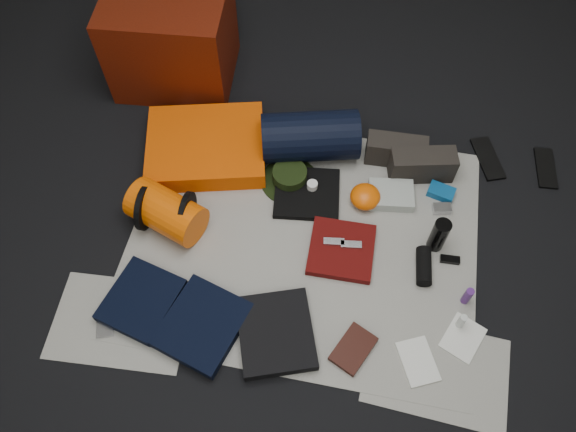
% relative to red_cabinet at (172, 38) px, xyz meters
% --- Properties ---
extents(floor, '(4.50, 4.50, 0.02)m').
position_rel_red_cabinet_xyz_m(floor, '(0.88, -0.92, -0.27)').
color(floor, black).
rests_on(floor, ground).
extents(newspaper_mat, '(1.60, 1.30, 0.01)m').
position_rel_red_cabinet_xyz_m(newspaper_mat, '(0.88, -0.92, -0.25)').
color(newspaper_mat, '#B2B1A4').
rests_on(newspaper_mat, floor).
extents(newspaper_sheet_front_left, '(0.61, 0.44, 0.00)m').
position_rel_red_cabinet_xyz_m(newspaper_sheet_front_left, '(0.18, -1.47, -0.25)').
color(newspaper_sheet_front_left, '#B2B1A4').
rests_on(newspaper_sheet_front_left, floor).
extents(newspaper_sheet_front_right, '(0.60, 0.43, 0.00)m').
position_rel_red_cabinet_xyz_m(newspaper_sheet_front_right, '(1.53, -1.42, -0.25)').
color(newspaper_sheet_front_right, '#B2B1A4').
rests_on(newspaper_sheet_front_right, floor).
extents(red_cabinet, '(0.66, 0.57, 0.51)m').
position_rel_red_cabinet_xyz_m(red_cabinet, '(0.00, 0.00, 0.00)').
color(red_cabinet, '#521306').
rests_on(red_cabinet, floor).
extents(sleeping_pad, '(0.68, 0.61, 0.11)m').
position_rel_red_cabinet_xyz_m(sleeping_pad, '(0.31, -0.52, -0.20)').
color(sleeping_pad, '#E94E02').
rests_on(sleeping_pad, newspaper_mat).
extents(stuff_sack, '(0.39, 0.31, 0.20)m').
position_rel_red_cabinet_xyz_m(stuff_sack, '(0.24, -0.95, -0.15)').
color(stuff_sack, '#E05203').
rests_on(stuff_sack, newspaper_mat).
extents(sack_strap_left, '(0.02, 0.22, 0.22)m').
position_rel_red_cabinet_xyz_m(sack_strap_left, '(0.14, -0.95, -0.14)').
color(sack_strap_left, black).
rests_on(sack_strap_left, newspaper_mat).
extents(sack_strap_right, '(0.02, 0.22, 0.22)m').
position_rel_red_cabinet_xyz_m(sack_strap_right, '(0.34, -0.95, -0.14)').
color(sack_strap_right, black).
rests_on(sack_strap_right, newspaper_mat).
extents(navy_duffel, '(0.52, 0.36, 0.25)m').
position_rel_red_cabinet_xyz_m(navy_duffel, '(0.82, -0.41, -0.13)').
color(navy_duffel, black).
rests_on(navy_duffel, newspaper_mat).
extents(boonie_brim, '(0.36, 0.36, 0.01)m').
position_rel_red_cabinet_xyz_m(boonie_brim, '(0.75, -0.61, -0.25)').
color(boonie_brim, black).
rests_on(boonie_brim, newspaper_mat).
extents(boonie_crown, '(0.17, 0.17, 0.07)m').
position_rel_red_cabinet_xyz_m(boonie_crown, '(0.75, -0.61, -0.20)').
color(boonie_crown, black).
rests_on(boonie_crown, boonie_brim).
extents(hiking_boot_left, '(0.30, 0.12, 0.15)m').
position_rel_red_cabinet_xyz_m(hiking_boot_left, '(1.25, -0.37, -0.18)').
color(hiking_boot_left, '#28241F').
rests_on(hiking_boot_left, newspaper_mat).
extents(hiking_boot_right, '(0.33, 0.19, 0.16)m').
position_rel_red_cabinet_xyz_m(hiking_boot_right, '(1.38, -0.44, -0.17)').
color(hiking_boot_right, '#28241F').
rests_on(hiking_boot_right, newspaper_mat).
extents(flip_flop_left, '(0.19, 0.28, 0.01)m').
position_rel_red_cabinet_xyz_m(flip_flop_left, '(1.72, -0.28, -0.25)').
color(flip_flop_left, black).
rests_on(flip_flop_left, floor).
extents(flip_flop_right, '(0.11, 0.25, 0.01)m').
position_rel_red_cabinet_xyz_m(flip_flop_right, '(2.01, -0.28, -0.25)').
color(flip_flop_right, black).
rests_on(flip_flop_right, floor).
extents(trousers_navy_a, '(0.35, 0.38, 0.05)m').
position_rel_red_cabinet_xyz_m(trousers_navy_a, '(0.24, -1.36, -0.22)').
color(trousers_navy_a, black).
rests_on(trousers_navy_a, newspaper_mat).
extents(trousers_navy_b, '(0.39, 0.42, 0.05)m').
position_rel_red_cabinet_xyz_m(trousers_navy_b, '(0.54, -1.42, -0.22)').
color(trousers_navy_b, black).
rests_on(trousers_navy_b, newspaper_mat).
extents(trousers_charcoal, '(0.41, 0.43, 0.05)m').
position_rel_red_cabinet_xyz_m(trousers_charcoal, '(0.85, -1.40, -0.22)').
color(trousers_charcoal, black).
rests_on(trousers_charcoal, newspaper_mat).
extents(black_tshirt, '(0.35, 0.33, 0.03)m').
position_rel_red_cabinet_xyz_m(black_tshirt, '(0.85, -0.67, -0.23)').
color(black_tshirt, black).
rests_on(black_tshirt, newspaper_mat).
extents(red_shirt, '(0.30, 0.30, 0.04)m').
position_rel_red_cabinet_xyz_m(red_shirt, '(1.06, -0.95, -0.23)').
color(red_shirt, '#510A08').
rests_on(red_shirt, newspaper_mat).
extents(orange_stuff_sack, '(0.16, 0.16, 0.10)m').
position_rel_red_cabinet_xyz_m(orange_stuff_sack, '(1.13, -0.66, -0.20)').
color(orange_stuff_sack, '#E05203').
rests_on(orange_stuff_sack, newspaper_mat).
extents(first_aid_pouch, '(0.23, 0.19, 0.05)m').
position_rel_red_cabinet_xyz_m(first_aid_pouch, '(1.25, -0.61, -0.22)').
color(first_aid_pouch, '#99A199').
rests_on(first_aid_pouch, newspaper_mat).
extents(water_bottle, '(0.08, 0.08, 0.19)m').
position_rel_red_cabinet_xyz_m(water_bottle, '(1.48, -0.83, -0.15)').
color(water_bottle, black).
rests_on(water_bottle, newspaper_mat).
extents(speaker, '(0.08, 0.18, 0.07)m').
position_rel_red_cabinet_xyz_m(speaker, '(1.44, -0.97, -0.22)').
color(speaker, black).
rests_on(speaker, newspaper_mat).
extents(compact_camera, '(0.09, 0.07, 0.03)m').
position_rel_red_cabinet_xyz_m(compact_camera, '(1.50, -0.64, -0.23)').
color(compact_camera, '#BBBCC1').
rests_on(compact_camera, newspaper_mat).
extents(cyan_case, '(0.14, 0.11, 0.04)m').
position_rel_red_cabinet_xyz_m(cyan_case, '(1.49, -0.54, -0.23)').
color(cyan_case, '#0D4C83').
rests_on(cyan_case, newspaper_mat).
extents(toiletry_purple, '(0.04, 0.04, 0.10)m').
position_rel_red_cabinet_xyz_m(toiletry_purple, '(1.63, -1.08, -0.20)').
color(toiletry_purple, '#4E226F').
rests_on(toiletry_purple, newspaper_mat).
extents(toiletry_clear, '(0.04, 0.04, 0.09)m').
position_rel_red_cabinet_xyz_m(toiletry_clear, '(1.61, -1.20, -0.20)').
color(toiletry_clear, silver).
rests_on(toiletry_clear, newspaper_mat).
extents(paperback_book, '(0.20, 0.23, 0.03)m').
position_rel_red_cabinet_xyz_m(paperback_book, '(1.18, -1.40, -0.24)').
color(paperback_book, black).
rests_on(paperback_book, newspaper_mat).
extents(map_booklet, '(0.20, 0.23, 0.01)m').
position_rel_red_cabinet_xyz_m(map_booklet, '(1.45, -1.40, -0.24)').
color(map_booklet, silver).
rests_on(map_booklet, newspaper_mat).
extents(map_printout, '(0.20, 0.23, 0.01)m').
position_rel_red_cabinet_xyz_m(map_printout, '(1.63, -1.26, -0.25)').
color(map_printout, silver).
rests_on(map_printout, newspaper_mat).
extents(sunglasses, '(0.09, 0.04, 0.02)m').
position_rel_red_cabinet_xyz_m(sunglasses, '(1.55, -0.90, -0.24)').
color(sunglasses, black).
rests_on(sunglasses, newspaper_mat).
extents(key_cluster, '(0.09, 0.09, 0.01)m').
position_rel_red_cabinet_xyz_m(key_cluster, '(0.13, -1.52, -0.24)').
color(key_cluster, '#BBBCC1').
rests_on(key_cluster, newspaper_mat).
extents(tape_roll, '(0.05, 0.05, 0.04)m').
position_rel_red_cabinet_xyz_m(tape_roll, '(0.87, -0.64, -0.20)').
color(tape_roll, silver).
rests_on(tape_roll, black_tshirt).
extents(energy_bar_a, '(0.10, 0.05, 0.01)m').
position_rel_red_cabinet_xyz_m(energy_bar_a, '(1.02, -0.93, -0.20)').
color(energy_bar_a, '#BBBCC1').
rests_on(energy_bar_a, red_shirt).
extents(energy_bar_b, '(0.10, 0.05, 0.01)m').
position_rel_red_cabinet_xyz_m(energy_bar_b, '(1.10, -0.93, -0.20)').
color(energy_bar_b, '#BBBCC1').
rests_on(energy_bar_b, red_shirt).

